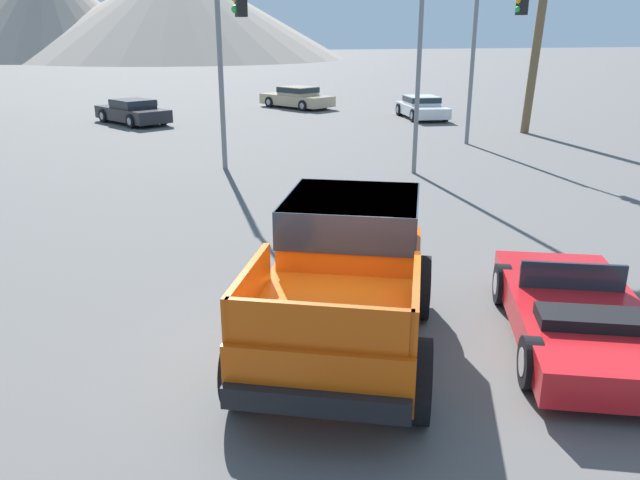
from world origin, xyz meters
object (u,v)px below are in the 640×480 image
(red_convertible_car, at_px, (577,317))
(traffic_light_main, at_px, (228,38))
(parked_car_tan, at_px, (297,97))
(orange_pickup_truck, at_px, (347,268))
(parked_car_dark, at_px, (133,111))
(parked_car_white, at_px, (422,107))
(traffic_light_crosswalk, at_px, (492,35))
(street_lamp_post, at_px, (421,12))

(red_convertible_car, xyz_separation_m, traffic_light_main, (-2.56, 11.99, 3.64))
(red_convertible_car, relative_size, parked_car_tan, 0.92)
(orange_pickup_truck, relative_size, parked_car_dark, 1.06)
(parked_car_white, relative_size, parked_car_dark, 0.92)
(parked_car_tan, bearing_deg, parked_car_white, -81.88)
(parked_car_tan, xyz_separation_m, traffic_light_main, (-7.16, -17.49, 3.43))
(traffic_light_crosswalk, bearing_deg, orange_pickup_truck, -38.83)
(red_convertible_car, bearing_deg, traffic_light_crosswalk, 88.51)
(red_convertible_car, distance_m, traffic_light_main, 12.79)
(parked_car_dark, bearing_deg, parked_car_white, -36.21)
(street_lamp_post, bearing_deg, red_convertible_car, -105.16)
(orange_pickup_truck, bearing_deg, traffic_light_crosswalk, 78.83)
(orange_pickup_truck, relative_size, red_convertible_car, 1.13)
(parked_car_white, distance_m, traffic_light_main, 16.55)
(traffic_light_main, bearing_deg, traffic_light_crosswalk, 101.83)
(parked_car_dark, relative_size, street_lamp_post, 0.60)
(traffic_light_crosswalk, xyz_separation_m, street_lamp_post, (-4.46, -3.10, 0.65))
(parked_car_white, relative_size, traffic_light_main, 0.76)
(street_lamp_post, bearing_deg, parked_car_white, 61.85)
(traffic_light_crosswalk, bearing_deg, parked_car_tan, -169.56)
(traffic_light_crosswalk, height_order, street_lamp_post, street_lamp_post)
(orange_pickup_truck, bearing_deg, parked_car_tan, 102.58)
(traffic_light_main, bearing_deg, red_convertible_car, 12.03)
(orange_pickup_truck, distance_m, parked_car_dark, 24.56)
(parked_car_white, bearing_deg, red_convertible_car, 77.24)
(orange_pickup_truck, bearing_deg, red_convertible_car, 8.90)
(parked_car_tan, bearing_deg, traffic_light_crosswalk, -107.47)
(parked_car_white, height_order, parked_car_dark, parked_car_dark)
(red_convertible_car, distance_m, street_lamp_post, 12.19)
(orange_pickup_truck, distance_m, street_lamp_post, 12.19)
(orange_pickup_truck, height_order, red_convertible_car, orange_pickup_truck)
(parked_car_dark, xyz_separation_m, street_lamp_post, (7.85, -14.54, 4.17))
(orange_pickup_truck, height_order, parked_car_tan, orange_pickup_truck)
(red_convertible_car, xyz_separation_m, parked_car_dark, (-4.87, 25.52, 0.19))
(traffic_light_crosswalk, bearing_deg, parked_car_dark, -132.88)
(parked_car_tan, relative_size, street_lamp_post, 0.61)
(orange_pickup_truck, bearing_deg, parked_car_dark, 121.89)
(parked_car_tan, distance_m, traffic_light_main, 19.21)
(parked_car_dark, distance_m, street_lamp_post, 17.04)
(parked_car_tan, xyz_separation_m, street_lamp_post, (-1.62, -18.50, 4.15))
(parked_car_white, distance_m, parked_car_dark, 14.48)
(parked_car_white, xyz_separation_m, traffic_light_crosswalk, (-1.93, -8.84, 3.55))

